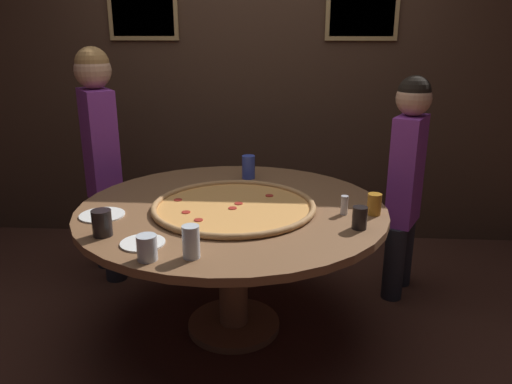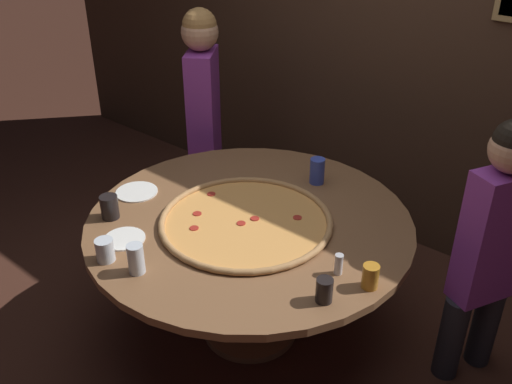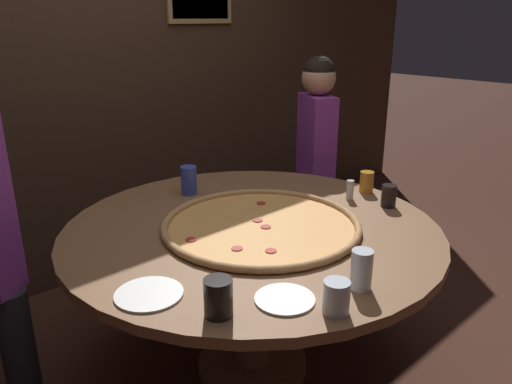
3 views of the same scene
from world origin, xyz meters
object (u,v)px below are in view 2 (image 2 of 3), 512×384
at_px(drink_cup_near_right, 317,171).
at_px(white_plate_near_front, 137,192).
at_px(drink_cup_by_shaker, 110,207).
at_px(white_plate_left_side, 124,239).
at_px(giant_pizza, 246,221).
at_px(drink_cup_front_edge, 324,290).
at_px(dining_table, 250,239).
at_px(condiment_shaker, 339,264).
at_px(drink_cup_near_left, 105,250).
at_px(diner_side_left, 204,112).
at_px(drink_cup_far_right, 136,259).
at_px(drink_cup_far_left, 370,276).
at_px(diner_far_right, 491,242).

xyz_separation_m(drink_cup_near_right, white_plate_near_front, (-0.68, -0.71, -0.07)).
relative_size(drink_cup_by_shaker, white_plate_left_side, 0.62).
relative_size(drink_cup_near_right, white_plate_near_front, 0.64).
distance_m(giant_pizza, drink_cup_front_edge, 0.66).
height_order(dining_table, drink_cup_by_shaker, drink_cup_by_shaker).
bearing_deg(condiment_shaker, drink_cup_near_left, -145.53).
height_order(dining_table, diner_side_left, diner_side_left).
xyz_separation_m(giant_pizza, drink_cup_far_right, (-0.11, -0.59, 0.06)).
height_order(dining_table, drink_cup_far_left, drink_cup_far_left).
relative_size(drink_cup_far_left, white_plate_left_side, 0.56).
xyz_separation_m(giant_pizza, drink_cup_near_left, (-0.28, -0.62, 0.04)).
bearing_deg(drink_cup_near_right, drink_cup_far_right, -96.91).
bearing_deg(drink_cup_near_left, drink_cup_far_left, 30.57).
distance_m(drink_cup_near_right, condiment_shaker, 0.81).
distance_m(drink_cup_near_right, white_plate_left_side, 1.10).
xyz_separation_m(drink_cup_by_shaker, white_plate_left_side, (0.21, -0.08, -0.06)).
bearing_deg(drink_cup_front_edge, drink_cup_far_right, -153.53).
relative_size(drink_cup_near_right, condiment_shaker, 1.49).
xyz_separation_m(dining_table, diner_side_left, (-0.93, 0.64, 0.25)).
distance_m(drink_cup_far_right, drink_cup_by_shaker, 0.49).
bearing_deg(drink_cup_by_shaker, drink_cup_near_right, 58.59).
distance_m(drink_cup_near_left, condiment_shaker, 1.02).
bearing_deg(diner_far_right, drink_cup_near_right, -64.62).
relative_size(drink_cup_front_edge, diner_far_right, 0.08).
distance_m(drink_cup_near_right, drink_cup_by_shaker, 1.12).
height_order(drink_cup_far_left, drink_cup_front_edge, drink_cup_far_left).
bearing_deg(diner_far_right, condiment_shaker, -9.95).
distance_m(drink_cup_front_edge, condiment_shaker, 0.19).
distance_m(white_plate_near_front, diner_far_right, 1.78).
bearing_deg(dining_table, white_plate_near_front, -163.10).
xyz_separation_m(white_plate_near_front, diner_far_right, (1.64, 0.69, 0.04)).
relative_size(dining_table, white_plate_left_side, 8.31).
bearing_deg(condiment_shaker, drink_cup_far_left, 2.74).
bearing_deg(condiment_shaker, drink_cup_near_right, 131.16).
height_order(drink_cup_far_right, diner_side_left, diner_side_left).
relative_size(giant_pizza, white_plate_left_side, 4.38).
relative_size(drink_cup_front_edge, white_plate_left_side, 0.55).
distance_m(drink_cup_near_left, diner_side_left, 1.47).
bearing_deg(diner_side_left, diner_far_right, -128.20).
bearing_deg(drink_cup_front_edge, drink_cup_near_left, -156.32).
relative_size(drink_cup_far_left, drink_cup_by_shaker, 0.90).
distance_m(drink_cup_near_right, drink_cup_near_left, 1.23).
height_order(white_plate_near_front, condiment_shaker, condiment_shaker).
bearing_deg(drink_cup_near_right, diner_side_left, 173.22).
relative_size(dining_table, drink_cup_near_left, 15.37).
xyz_separation_m(drink_cup_far_right, drink_cup_front_edge, (0.72, 0.36, -0.02)).
bearing_deg(diner_side_left, drink_cup_near_right, -131.05).
bearing_deg(drink_cup_far_right, drink_cup_near_right, 83.09).
xyz_separation_m(drink_cup_near_left, condiment_shaker, (0.84, 0.58, -0.00)).
distance_m(giant_pizza, drink_cup_far_left, 0.71).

